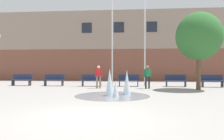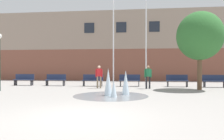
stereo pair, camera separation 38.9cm
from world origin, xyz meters
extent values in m
plane|color=gray|center=(0.00, 0.00, 0.00)|extent=(100.00, 100.00, 0.00)
cube|color=brown|center=(0.00, 20.06, 1.72)|extent=(36.00, 6.00, 3.44)
cube|color=gray|center=(0.00, 20.06, 5.54)|extent=(36.00, 6.00, 4.20)
cube|color=#1E232D|center=(-3.50, 17.04, 5.75)|extent=(1.10, 0.06, 1.10)
cube|color=#1E232D|center=(0.00, 17.04, 5.75)|extent=(1.10, 0.06, 1.10)
cube|color=#1E232D|center=(3.50, 17.04, 5.75)|extent=(1.10, 0.06, 1.10)
cylinder|color=gray|center=(0.36, 4.89, 0.00)|extent=(3.90, 3.90, 0.01)
cone|color=silver|center=(1.12, 5.39, 0.67)|extent=(0.41, 0.41, 1.33)
cone|color=silver|center=(0.23, 4.88, 0.72)|extent=(0.43, 0.43, 1.43)
cone|color=silver|center=(0.58, 4.40, 0.42)|extent=(0.33, 0.33, 0.83)
cube|color=#28282D|center=(-8.12, 10.32, 0.22)|extent=(0.06, 0.40, 0.44)
cube|color=#28282D|center=(-6.72, 10.32, 0.22)|extent=(0.06, 0.40, 0.44)
cube|color=#232D4C|center=(-7.42, 10.32, 0.47)|extent=(1.60, 0.44, 0.05)
cube|color=#232D4C|center=(-7.42, 10.52, 0.70)|extent=(1.60, 0.04, 0.42)
cube|color=#28282D|center=(-5.44, 10.32, 0.22)|extent=(0.06, 0.40, 0.44)
cube|color=#28282D|center=(-4.04, 10.32, 0.22)|extent=(0.06, 0.40, 0.44)
cube|color=#232D4C|center=(-4.74, 10.32, 0.47)|extent=(1.60, 0.44, 0.05)
cube|color=#232D4C|center=(-4.74, 10.52, 0.70)|extent=(1.60, 0.04, 0.42)
cube|color=#28282D|center=(-2.42, 10.27, 0.22)|extent=(0.06, 0.40, 0.44)
cube|color=#28282D|center=(-1.02, 10.27, 0.22)|extent=(0.06, 0.40, 0.44)
cube|color=#232D4C|center=(-1.72, 10.27, 0.47)|extent=(1.60, 0.44, 0.05)
cube|color=#232D4C|center=(-1.72, 10.47, 0.70)|extent=(1.60, 0.04, 0.42)
cube|color=#28282D|center=(0.44, 10.39, 0.22)|extent=(0.06, 0.40, 0.44)
cube|color=#28282D|center=(1.84, 10.39, 0.22)|extent=(0.06, 0.40, 0.44)
cube|color=#232D4C|center=(1.14, 10.39, 0.47)|extent=(1.60, 0.44, 0.05)
cube|color=#232D4C|center=(1.14, 10.59, 0.70)|extent=(1.60, 0.04, 0.42)
cube|color=#28282D|center=(4.02, 10.49, 0.22)|extent=(0.06, 0.40, 0.44)
cube|color=#28282D|center=(5.42, 10.49, 0.22)|extent=(0.06, 0.40, 0.44)
cube|color=#232D4C|center=(4.72, 10.49, 0.47)|extent=(1.60, 0.44, 0.05)
cube|color=#232D4C|center=(4.72, 10.69, 0.70)|extent=(1.60, 0.04, 0.42)
cube|color=#28282D|center=(6.63, 10.33, 0.22)|extent=(0.06, 0.40, 0.44)
cube|color=#28282D|center=(8.03, 10.33, 0.22)|extent=(0.06, 0.40, 0.44)
cube|color=#232D4C|center=(7.33, 10.33, 0.47)|extent=(1.60, 0.44, 0.05)
cube|color=#232D4C|center=(7.33, 10.53, 0.70)|extent=(1.60, 0.04, 0.42)
cylinder|color=#28282D|center=(2.35, 8.80, 0.42)|extent=(0.12, 0.12, 0.84)
cylinder|color=#28282D|center=(2.57, 8.80, 0.42)|extent=(0.12, 0.12, 0.84)
cube|color=#237547|center=(2.46, 8.80, 1.11)|extent=(0.37, 0.39, 0.54)
sphere|color=#997051|center=(2.46, 8.80, 1.48)|extent=(0.21, 0.21, 0.21)
cylinder|color=#237547|center=(2.25, 8.80, 1.05)|extent=(0.08, 0.08, 0.55)
cylinder|color=#237547|center=(2.67, 8.80, 1.05)|extent=(0.08, 0.08, 0.55)
cylinder|color=#89755B|center=(-1.04, 8.69, 0.42)|extent=(0.12, 0.12, 0.84)
cylinder|color=#89755B|center=(-0.82, 8.69, 0.42)|extent=(0.12, 0.12, 0.84)
cube|color=red|center=(-0.93, 8.69, 1.11)|extent=(0.39, 0.34, 0.54)
sphere|color=beige|center=(-0.93, 8.69, 1.48)|extent=(0.21, 0.21, 0.21)
cylinder|color=red|center=(-1.14, 8.69, 1.05)|extent=(0.08, 0.08, 0.55)
cylinder|color=red|center=(-0.72, 8.69, 1.05)|extent=(0.08, 0.08, 0.55)
cylinder|color=silver|center=(-0.17, 10.97, 4.07)|extent=(0.10, 0.10, 8.13)
cylinder|color=silver|center=(2.41, 10.97, 3.99)|extent=(0.10, 0.10, 7.99)
cylinder|color=brown|center=(5.77, 8.43, 0.97)|extent=(0.29, 0.29, 1.95)
ellipsoid|color=#2D662D|center=(5.77, 8.43, 3.52)|extent=(2.97, 2.97, 3.15)
camera|label=1|loc=(1.37, -6.39, 1.51)|focal=35.00mm
camera|label=2|loc=(1.76, -6.35, 1.51)|focal=35.00mm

